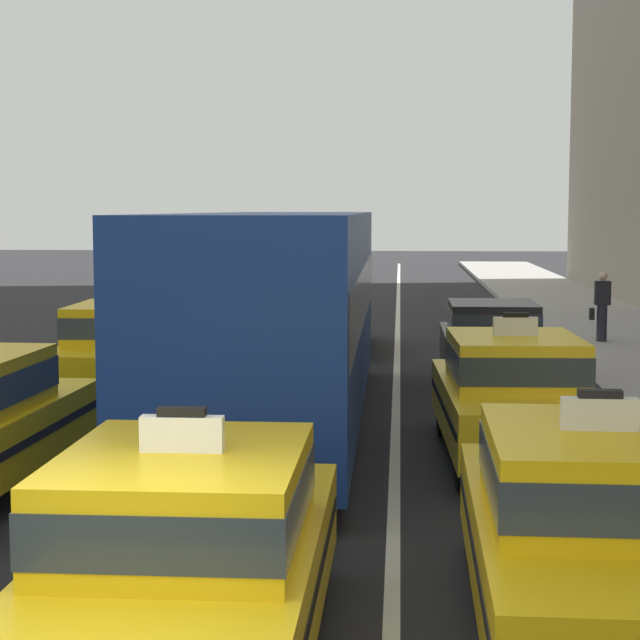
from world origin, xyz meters
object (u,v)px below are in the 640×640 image
at_px(taxi_left_sixth, 256,282).
at_px(bus_center_second, 280,307).
at_px(taxi_center_nearest, 187,560).
at_px(sedan_right_third, 492,342).
at_px(taxi_left_fifth, 221,295).
at_px(taxi_center_third, 332,312).
at_px(taxi_left_third, 123,348).
at_px(taxi_right_nearest, 594,529).
at_px(pedestrian_trailing, 602,307).
at_px(taxi_left_fourth, 181,314).
at_px(taxi_right_second, 513,394).

relative_size(taxi_left_sixth, bus_center_second, 0.41).
relative_size(taxi_center_nearest, bus_center_second, 0.41).
relative_size(taxi_center_nearest, sedan_right_third, 1.06).
height_order(taxi_left_fifth, taxi_left_sixth, same).
bearing_deg(taxi_left_fifth, taxi_center_third, -54.22).
distance_m(taxi_left_fifth, taxi_center_third, 5.79).
distance_m(taxi_left_third, taxi_right_nearest, 11.99).
height_order(bus_center_second, pedestrian_trailing, bus_center_second).
xyz_separation_m(taxi_left_sixth, sedan_right_third, (6.41, -15.32, -0.03)).
relative_size(bus_center_second, sedan_right_third, 2.60).
bearing_deg(taxi_right_nearest, taxi_left_fourth, 111.54).
bearing_deg(taxi_center_nearest, bus_center_second, 92.17).
height_order(taxi_left_third, taxi_right_nearest, same).
distance_m(taxi_left_fourth, taxi_right_second, 12.24).
bearing_deg(taxi_left_fifth, sedan_right_third, -56.04).
bearing_deg(bus_center_second, taxi_right_nearest, -67.77).
height_order(taxi_right_second, pedestrian_trailing, taxi_right_second).
height_order(taxi_center_nearest, taxi_center_third, same).
distance_m(taxi_left_sixth, pedestrian_trailing, 13.29).
xyz_separation_m(taxi_left_fifth, taxi_right_nearest, (6.44, -21.85, 0.00)).
bearing_deg(taxi_left_third, sedan_right_third, 14.70).
relative_size(sedan_right_third, pedestrian_trailing, 2.61).
xyz_separation_m(taxi_left_fourth, pedestrian_trailing, (9.77, 1.57, 0.10)).
distance_m(bus_center_second, taxi_right_second, 3.94).
distance_m(taxi_left_third, sedan_right_third, 6.69).
bearing_deg(taxi_left_fourth, taxi_left_fifth, 89.75).
bearing_deg(taxi_right_second, taxi_left_sixth, 106.22).
height_order(bus_center_second, taxi_center_third, bus_center_second).
relative_size(taxi_center_nearest, taxi_right_nearest, 1.00).
relative_size(taxi_left_third, taxi_left_fourth, 1.01).
distance_m(bus_center_second, taxi_center_third, 9.22).
bearing_deg(sedan_right_third, taxi_left_third, -165.30).
bearing_deg(taxi_left_sixth, taxi_center_nearest, -83.41).
relative_size(bus_center_second, taxi_right_nearest, 2.45).
xyz_separation_m(taxi_left_sixth, taxi_right_nearest, (6.18, -27.26, 0.00)).
distance_m(taxi_left_fourth, taxi_center_nearest, 17.67).
distance_m(taxi_left_fourth, taxi_left_sixth, 10.88).
bearing_deg(taxi_left_third, pedestrian_trailing, 38.93).
relative_size(taxi_left_sixth, taxi_center_third, 1.00).
xyz_separation_m(taxi_center_nearest, pedestrian_trailing, (6.23, 18.88, 0.10)).
xyz_separation_m(taxi_left_sixth, taxi_right_second, (6.18, -21.26, 0.00)).
xyz_separation_m(taxi_left_fourth, taxi_left_sixth, (0.29, 10.88, 0.00)).
xyz_separation_m(taxi_left_third, taxi_left_fourth, (-0.23, 6.14, 0.00)).
bearing_deg(taxi_left_fourth, taxi_center_nearest, -78.44).
distance_m(taxi_center_third, pedestrian_trailing, 6.42).
xyz_separation_m(bus_center_second, taxi_right_second, (3.27, -1.98, -0.94)).
bearing_deg(taxi_right_nearest, taxi_center_nearest, -162.38).
bearing_deg(taxi_left_sixth, sedan_right_third, -67.29).
bearing_deg(taxi_right_nearest, taxi_center_third, 100.10).
height_order(taxi_left_fifth, sedan_right_third, taxi_left_fifth).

